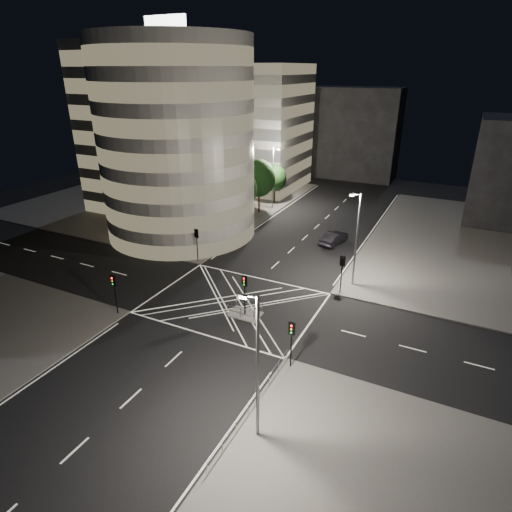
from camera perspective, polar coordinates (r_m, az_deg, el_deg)
The scene contains 24 objects.
ground at distance 42.80m, azimuth -2.92°, elevation -6.27°, with size 120.00×120.00×0.00m, color black.
sidewalk_far_left at distance 78.77m, azimuth -11.89°, elevation 7.55°, with size 42.00×42.00×0.15m, color #585653.
central_island at distance 40.81m, azimuth -1.48°, elevation -7.76°, with size 3.00×2.00×0.15m, color slate.
office_tower_curved at distance 64.81m, azimuth -11.43°, elevation 15.57°, with size 30.00×29.00×27.20m.
office_block_rear at distance 85.09m, azimuth -2.21°, elevation 16.83°, with size 24.00×16.00×22.00m, color gray.
building_far_end at distance 93.73m, azimuth 12.87°, elevation 15.60°, with size 18.00×8.00×18.00m, color black.
tree_a at distance 53.03m, azimuth -8.22°, elevation 5.10°, with size 3.98×3.98×6.81m.
tree_b at distance 57.60m, azimuth -4.90°, elevation 7.54°, with size 5.05×5.05×8.15m.
tree_c at distance 62.63m, azimuth -2.04°, elevation 8.85°, with size 4.78×4.78×7.90m.
tree_d at distance 67.71m, azimuth 0.40°, elevation 10.33°, with size 5.10×5.10×8.46m.
tree_e at distance 73.28m, azimuth 2.50°, elevation 10.38°, with size 3.99×3.99×6.61m.
traffic_signal_fl at distance 51.00m, azimuth -7.91°, elevation 2.28°, with size 0.55×0.22×4.00m.
traffic_signal_nl at distance 41.55m, azimuth -18.38°, elevation -3.98°, with size 0.55×0.22×4.00m.
traffic_signal_fr at distance 44.19m, azimuth 11.41°, elevation -1.47°, with size 0.55×0.22×4.00m.
traffic_signal_nr at distance 32.83m, azimuth 4.77°, elevation -10.61°, with size 0.55×0.22×4.00m.
traffic_signal_island at distance 39.40m, azimuth -1.52°, elevation -4.23°, with size 0.55×0.22×4.00m.
street_lamp_left_near at distance 54.57m, azimuth -5.57°, elevation 6.76°, with size 1.25×0.25×10.00m.
street_lamp_left_far at distance 69.94m, azimuth 2.30°, elevation 10.64°, with size 1.25×0.25×10.00m.
street_lamp_right_far at distance 45.02m, azimuth 13.23°, elevation 2.48°, with size 1.25×0.25×10.00m.
street_lamp_right_near at distance 25.74m, azimuth 0.09°, elevation -14.29°, with size 1.25×0.25×10.00m.
railing_near_right at distance 30.53m, azimuth -0.30°, elevation -18.94°, with size 0.06×11.70×1.10m, color slate.
railing_island_south at distance 39.81m, azimuth -2.10°, elevation -7.59°, with size 2.80×0.06×1.10m, color slate.
railing_island_north at distance 41.17m, azimuth -0.90°, elevation -6.43°, with size 2.80×0.06×1.10m, color slate.
sedan at distance 57.45m, azimuth 10.37°, elevation 2.39°, with size 1.78×5.09×1.68m, color black.
Camera 1 is at (18.43, -32.16, 21.41)m, focal length 30.00 mm.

